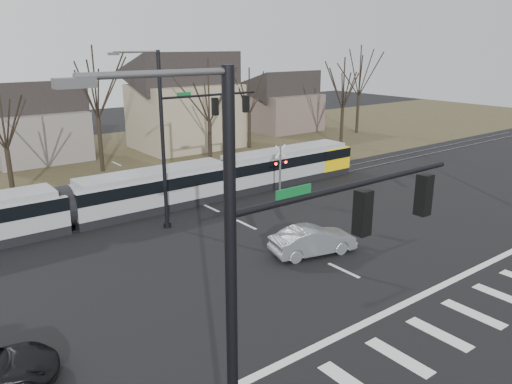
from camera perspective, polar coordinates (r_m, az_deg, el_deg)
ground at (r=23.61m, az=13.58°, el=-10.38°), size 140.00×140.00×0.00m
grass_verge at (r=49.09m, az=-16.52°, el=3.54°), size 140.00×28.00×0.01m
crosswalk at (r=21.67m, az=21.97°, el=-13.76°), size 27.00×2.60×0.01m
stop_line at (r=22.67m, az=17.15°, el=-11.85°), size 28.00×0.35×0.01m
lane_dashes at (r=35.03m, az=-6.95°, el=-0.99°), size 0.18×30.00×0.01m
rail_pair at (r=34.86m, az=-6.79°, el=-1.03°), size 90.00×1.52×0.06m
tram at (r=33.22m, az=-11.75°, el=0.38°), size 34.92×2.59×2.65m
sedan at (r=26.09m, az=6.52°, el=-5.52°), size 3.64×5.25×1.49m
signal_pole_near_left at (r=10.54m, az=4.47°, el=-10.71°), size 9.28×0.44×10.20m
signal_pole_far at (r=29.58m, az=-7.90°, el=7.06°), size 9.28×0.44×10.20m
rail_crossing_signal at (r=34.76m, az=2.77°, el=2.20°), size 1.08×0.36×4.00m
tree_row at (r=43.55m, az=-11.68°, el=8.99°), size 59.20×7.20×10.00m
house_b at (r=50.75m, az=-23.86°, el=7.79°), size 8.64×7.56×7.65m
house_c at (r=52.91m, az=-8.16°, el=10.71°), size 10.80×8.64×10.10m
house_d at (r=63.23m, az=3.08°, el=10.64°), size 8.64×7.56×7.65m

